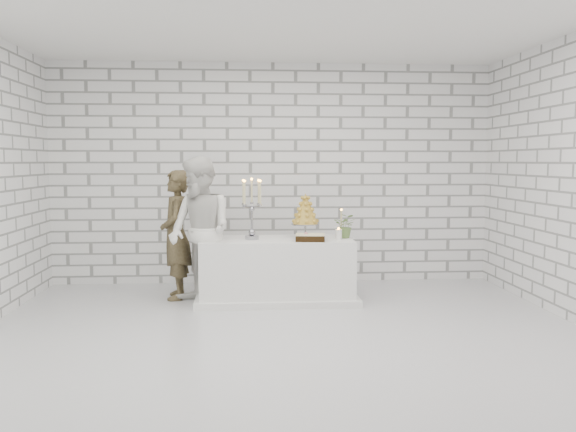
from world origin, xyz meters
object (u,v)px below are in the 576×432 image
object	(u,v)px
bride	(200,232)
candelabra	(252,209)
cake_table	(277,270)
groom	(176,235)
croquembouche	(305,215)

from	to	relation	value
bride	candelabra	size ratio (longest dim) A/B	2.38
cake_table	groom	size ratio (longest dim) A/B	1.15
cake_table	groom	bearing A→B (deg)	170.04
bride	cake_table	bearing A→B (deg)	62.80
candelabra	croquembouche	xyz separation A→B (m)	(0.65, 0.14, -0.10)
croquembouche	cake_table	bearing A→B (deg)	-162.65
groom	croquembouche	xyz separation A→B (m)	(1.57, -0.10, 0.23)
groom	candelabra	distance (m)	1.01
candelabra	groom	bearing A→B (deg)	165.11
cake_table	bride	distance (m)	1.03
bride	candelabra	xyz separation A→B (m)	(0.60, 0.15, 0.25)
bride	croquembouche	world-z (taller)	bride
cake_table	bride	world-z (taller)	bride
groom	bride	distance (m)	0.52
candelabra	bride	bearing A→B (deg)	-165.48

